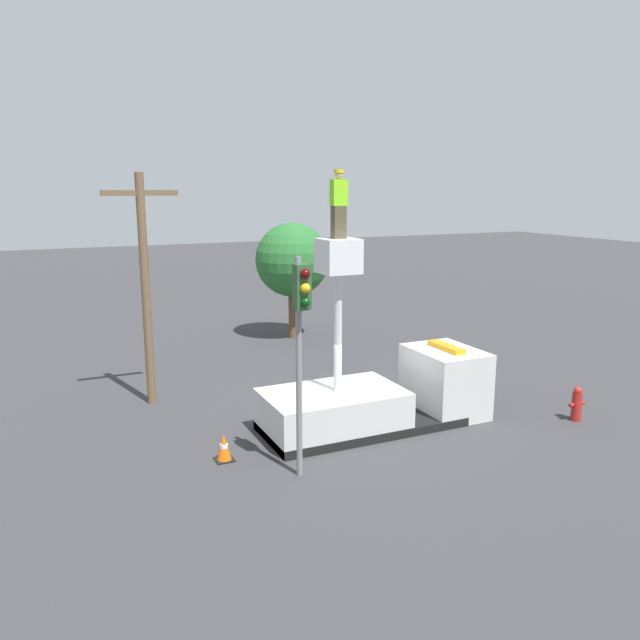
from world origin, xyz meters
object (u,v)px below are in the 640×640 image
at_px(bucket_truck, 379,396).
at_px(fire_hydrant, 577,404).
at_px(tree_left_bg, 292,260).
at_px(traffic_light_pole, 301,325).
at_px(utility_pole, 145,282).
at_px(worker, 339,204).
at_px(traffic_cone_rear, 224,448).

xyz_separation_m(bucket_truck, fire_hydrant, (5.34, -2.14, -0.35)).
bearing_deg(tree_left_bg, traffic_light_pole, -111.43).
xyz_separation_m(fire_hydrant, utility_pole, (-10.89, 6.71, 3.34)).
relative_size(worker, traffic_cone_rear, 2.55).
height_order(fire_hydrant, utility_pole, utility_pole).
distance_m(traffic_light_pole, utility_pole, 7.09).
distance_m(tree_left_bg, utility_pole, 9.57).
bearing_deg(fire_hydrant, tree_left_bg, 105.53).
relative_size(traffic_light_pole, traffic_cone_rear, 7.51).
bearing_deg(fire_hydrant, bucket_truck, 158.15).
xyz_separation_m(fire_hydrant, tree_left_bg, (-3.58, 12.88, 3.00)).
bearing_deg(traffic_cone_rear, utility_pole, 99.75).
bearing_deg(tree_left_bg, bucket_truck, -99.28).
xyz_separation_m(worker, traffic_light_pole, (-1.98, -2.15, -2.55)).
distance_m(traffic_light_pole, fire_hydrant, 9.20).
distance_m(worker, fire_hydrant, 9.03).
bearing_deg(traffic_light_pole, utility_pole, 108.52).
bearing_deg(bucket_truck, utility_pole, 140.56).
relative_size(traffic_light_pole, utility_pole, 0.73).
height_order(worker, traffic_light_pole, worker).
xyz_separation_m(bucket_truck, utility_pole, (-5.56, 4.57, 3.00)).
height_order(traffic_light_pole, utility_pole, utility_pole).
relative_size(worker, traffic_light_pole, 0.34).
distance_m(fire_hydrant, traffic_cone_rear, 10.16).
bearing_deg(traffic_cone_rear, bucket_truck, 5.89).
relative_size(fire_hydrant, traffic_cone_rear, 1.49).
bearing_deg(traffic_light_pole, bucket_truck, 33.05).
relative_size(bucket_truck, tree_left_bg, 1.27).
xyz_separation_m(worker, fire_hydrant, (6.66, -2.14, -5.70)).
bearing_deg(fire_hydrant, traffic_cone_rear, 170.62).
distance_m(traffic_cone_rear, utility_pole, 6.22).
bearing_deg(traffic_light_pole, fire_hydrant, 0.08).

